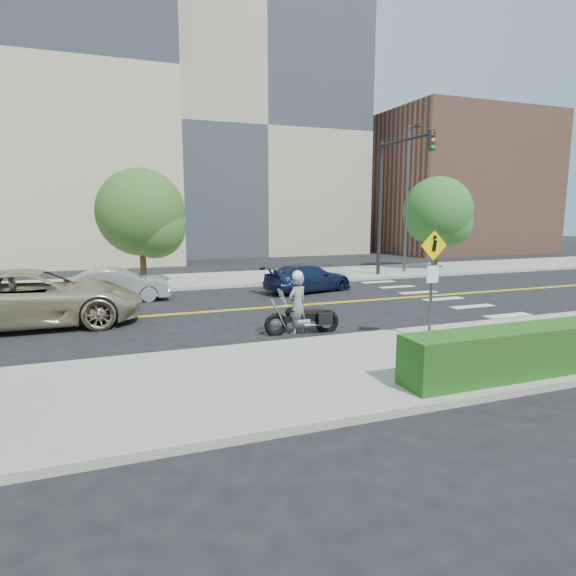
% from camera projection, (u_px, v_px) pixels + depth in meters
% --- Properties ---
extents(ground_plane, '(120.00, 120.00, 0.00)m').
position_uv_depth(ground_plane, '(222.00, 311.00, 17.25)').
color(ground_plane, black).
rests_on(ground_plane, ground).
extents(sidewalk_near, '(60.00, 5.00, 0.15)m').
position_uv_depth(sidewalk_near, '(300.00, 374.00, 10.30)').
color(sidewalk_near, '#9E9B91').
rests_on(sidewalk_near, ground_plane).
extents(sidewalk_far, '(60.00, 5.00, 0.15)m').
position_uv_depth(sidewalk_far, '(189.00, 281.00, 24.19)').
color(sidewalk_far, '#9E9B91').
rests_on(sidewalk_far, ground_plane).
extents(building_mid, '(18.00, 14.00, 20.00)m').
position_uv_depth(building_mid, '(244.00, 138.00, 42.51)').
color(building_mid, '#A39984').
rests_on(building_mid, ground_plane).
extents(building_right, '(14.00, 12.00, 12.00)m').
position_uv_depth(building_right, '(453.00, 184.00, 43.78)').
color(building_right, '#8C5947').
rests_on(building_right, ground_plane).
extents(lamp_post, '(0.16, 0.16, 8.00)m').
position_uv_depth(lamp_post, '(407.00, 200.00, 26.75)').
color(lamp_post, '#4C4C51').
rests_on(lamp_post, sidewalk_far).
extents(traffic_light, '(0.28, 4.50, 7.00)m').
position_uv_depth(traffic_light, '(390.00, 189.00, 24.67)').
color(traffic_light, black).
rests_on(traffic_light, sidewalk_far).
extents(pedestrian_sign, '(0.78, 0.08, 3.00)m').
position_uv_depth(pedestrian_sign, '(432.00, 272.00, 12.55)').
color(pedestrian_sign, '#4C4C51').
rests_on(pedestrian_sign, sidewalk_near).
extents(motorcyclist, '(0.75, 0.63, 1.86)m').
position_uv_depth(motorcyclist, '(298.00, 303.00, 13.84)').
color(motorcyclist, '#B8B7BD').
rests_on(motorcyclist, ground).
extents(motorcycle, '(2.22, 0.84, 1.32)m').
position_uv_depth(motorcycle, '(303.00, 311.00, 13.95)').
color(motorcycle, black).
rests_on(motorcycle, ground).
extents(suv, '(6.40, 2.99, 1.77)m').
position_uv_depth(suv, '(35.00, 298.00, 14.81)').
color(suv, tan).
rests_on(suv, ground).
extents(parked_car_silver, '(4.00, 1.44, 1.31)m').
position_uv_depth(parked_car_silver, '(117.00, 285.00, 18.98)').
color(parked_car_silver, '#B2B5BA').
rests_on(parked_car_silver, ground).
extents(parked_car_blue, '(4.50, 2.75, 1.22)m').
position_uv_depth(parked_car_blue, '(308.00, 278.00, 21.31)').
color(parked_car_blue, '#162344').
rests_on(parked_car_blue, ground).
extents(tree_far_a, '(4.04, 4.04, 5.52)m').
position_uv_depth(tree_far_a, '(141.00, 212.00, 22.26)').
color(tree_far_a, '#382619').
rests_on(tree_far_a, ground).
extents(tree_far_b, '(4.04, 4.04, 5.58)m').
position_uv_depth(tree_far_b, '(438.00, 211.00, 28.49)').
color(tree_far_b, '#382619').
rests_on(tree_far_b, ground).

